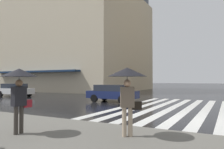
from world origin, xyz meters
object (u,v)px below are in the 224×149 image
pedestrian_with_floral_umbrella (127,79)px  pedestrian_by_billboard (19,80)px  car_navy (112,93)px  car_white (15,90)px

pedestrian_with_floral_umbrella → pedestrian_by_billboard: (-1.29, 3.09, -0.04)m
pedestrian_with_floral_umbrella → car_navy: bearing=30.5°
car_white → car_navy: same height
car_white → pedestrian_with_floral_umbrella: pedestrian_with_floral_umbrella is taller
car_navy → car_white: bearing=90.0°
pedestrian_by_billboard → car_white: bearing=52.6°
car_navy → pedestrian_by_billboard: (-11.25, -2.76, 1.05)m
car_navy → pedestrian_with_floral_umbrella: pedestrian_with_floral_umbrella is taller
pedestrian_by_billboard → pedestrian_with_floral_umbrella: bearing=-67.3°
car_white → pedestrian_with_floral_umbrella: (-9.96, -17.83, 1.08)m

